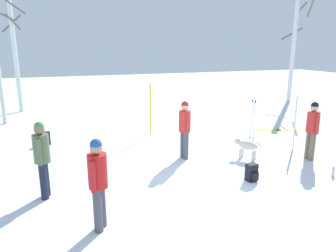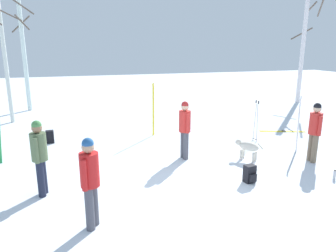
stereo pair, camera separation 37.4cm
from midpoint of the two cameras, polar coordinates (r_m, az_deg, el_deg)
ground_plane at (r=7.54m, az=2.98°, el=-11.23°), size 60.00×60.00×0.00m
person_0 at (r=5.78m, az=-14.40°, el=-9.27°), size 0.34×0.47×1.72m
person_1 at (r=9.88m, az=23.69°, el=-0.18°), size 0.34×0.52×1.72m
person_2 at (r=7.35m, az=-23.22°, el=-4.87°), size 0.34×0.51×1.72m
person_3 at (r=9.16m, az=1.86°, el=-0.03°), size 0.34×0.52×1.72m
dog at (r=9.52m, az=12.96°, el=-3.55°), size 0.52×0.78×0.57m
ski_pair_planted_0 at (r=10.72m, az=21.09°, el=0.55°), size 0.14×0.23×1.76m
ski_pair_planted_1 at (r=11.58m, az=-4.12°, el=2.92°), size 0.12×0.15×1.94m
ski_pair_lying_0 at (r=13.13m, az=18.46°, el=-0.71°), size 1.71×0.77×0.05m
ski_poles_0 at (r=11.36m, az=14.21°, el=1.26°), size 0.07×0.26×1.44m
backpack_0 at (r=11.48m, az=-22.06°, el=-2.08°), size 0.27×0.29×0.44m
backpack_1 at (r=8.07m, az=13.62°, el=-8.21°), size 0.29×0.31×0.44m
water_bottle_0 at (r=9.10m, az=26.69°, el=-7.44°), size 0.06×0.06×0.24m
birch_tree_2 at (r=17.49m, az=-26.82°, el=14.14°), size 1.24×1.25×6.98m
birch_tree_3 at (r=20.02m, az=21.31°, el=13.07°), size 1.32×1.81×6.02m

